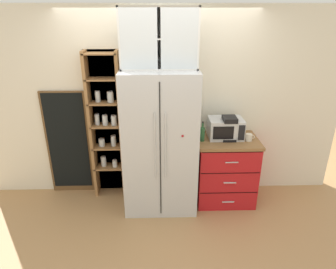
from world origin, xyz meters
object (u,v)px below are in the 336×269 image
object	(u,v)px
coffee_maker	(229,128)
bottle_cobalt	(227,128)
chalkboard_menu	(68,143)
refrigerator	(160,141)
microwave	(226,128)
mug_cream	(249,137)
bottle_green	(202,133)

from	to	relation	value
coffee_maker	bottle_cobalt	bearing A→B (deg)	90.00
chalkboard_menu	refrigerator	bearing A→B (deg)	-14.60
microwave	coffee_maker	distance (m)	0.06
coffee_maker	mug_cream	size ratio (longest dim) A/B	2.53
mug_cream	bottle_green	xyz separation A→B (m)	(-0.60, 0.01, 0.07)
microwave	coffee_maker	bearing A→B (deg)	-56.00
refrigerator	bottle_cobalt	bearing A→B (deg)	8.07
bottle_green	chalkboard_menu	size ratio (longest dim) A/B	0.17
refrigerator	mug_cream	world-z (taller)	refrigerator
coffee_maker	bottle_green	world-z (taller)	coffee_maker
refrigerator	mug_cream	distance (m)	1.14
refrigerator	bottle_cobalt	distance (m)	0.90
microwave	bottle_cobalt	size ratio (longest dim) A/B	1.49
microwave	bottle_green	size ratio (longest dim) A/B	1.69
bottle_green	chalkboard_menu	bearing A→B (deg)	169.84
mug_cream	chalkboard_menu	bearing A→B (deg)	172.09
refrigerator	microwave	xyz separation A→B (m)	(0.86, 0.11, 0.13)
mug_cream	bottle_green	bearing A→B (deg)	179.01
refrigerator	mug_cream	size ratio (longest dim) A/B	15.03
bottle_cobalt	coffee_maker	bearing A→B (deg)	-90.00
bottle_cobalt	chalkboard_menu	world-z (taller)	chalkboard_menu
refrigerator	coffee_maker	xyz separation A→B (m)	(0.88, 0.07, 0.15)
coffee_maker	mug_cream	xyz separation A→B (m)	(0.26, -0.07, -0.11)
mug_cream	bottle_cobalt	size ratio (longest dim) A/B	0.41
bottle_cobalt	mug_cream	bearing A→B (deg)	-26.61
coffee_maker	chalkboard_menu	size ratio (longest dim) A/B	0.21
coffee_maker	bottle_cobalt	world-z (taller)	coffee_maker
coffee_maker	mug_cream	bearing A→B (deg)	-15.37
coffee_maker	chalkboard_menu	distance (m)	2.20
bottle_cobalt	chalkboard_menu	bearing A→B (deg)	174.51
coffee_maker	mug_cream	distance (m)	0.29
mug_cream	coffee_maker	bearing A→B (deg)	164.63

